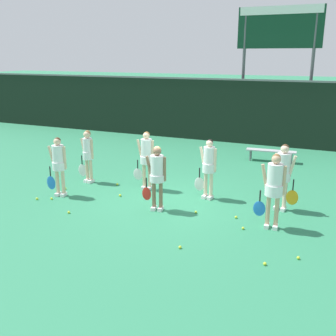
{
  "coord_description": "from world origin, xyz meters",
  "views": [
    {
      "loc": [
        4.05,
        -9.41,
        3.96
      ],
      "look_at": [
        -0.05,
        0.11,
        0.95
      ],
      "focal_mm": 42.0,
      "sensor_mm": 36.0,
      "label": 1
    }
  ],
  "objects_px": {
    "tennis_ball_11": "(52,199)",
    "tennis_ball_8": "(180,247)",
    "player_4": "(146,156)",
    "tennis_ball_5": "(65,189)",
    "tennis_ball_6": "(117,184)",
    "tennis_ball_1": "(196,212)",
    "tennis_ball_4": "(120,195)",
    "tennis_ball_7": "(37,199)",
    "player_5": "(209,164)",
    "tennis_ball_9": "(236,217)",
    "bench_courtside": "(271,152)",
    "player_1": "(157,172)",
    "tennis_ball_10": "(265,264)",
    "player_2": "(274,185)",
    "player_6": "(283,172)",
    "tennis_ball_3": "(298,258)",
    "player_3": "(88,152)",
    "tennis_ball_0": "(243,228)",
    "scoreboard": "(279,38)",
    "tennis_ball_2": "(69,212)",
    "player_0": "(58,162)"
  },
  "relations": [
    {
      "from": "player_2",
      "to": "player_6",
      "type": "xyz_separation_m",
      "value": [
        0.04,
        1.25,
        -0.02
      ]
    },
    {
      "from": "player_2",
      "to": "tennis_ball_0",
      "type": "bearing_deg",
      "value": -151.01
    },
    {
      "from": "player_5",
      "to": "player_1",
      "type": "bearing_deg",
      "value": -116.18
    },
    {
      "from": "tennis_ball_1",
      "to": "tennis_ball_4",
      "type": "relative_size",
      "value": 0.94
    },
    {
      "from": "tennis_ball_6",
      "to": "tennis_ball_11",
      "type": "bearing_deg",
      "value": -120.1
    },
    {
      "from": "tennis_ball_11",
      "to": "bench_courtside",
      "type": "bearing_deg",
      "value": 53.02
    },
    {
      "from": "tennis_ball_5",
      "to": "tennis_ball_6",
      "type": "relative_size",
      "value": 1.01
    },
    {
      "from": "tennis_ball_8",
      "to": "tennis_ball_7",
      "type": "bearing_deg",
      "value": 167.12
    },
    {
      "from": "player_3",
      "to": "player_2",
      "type": "bearing_deg",
      "value": -3.27
    },
    {
      "from": "player_1",
      "to": "tennis_ball_1",
      "type": "distance_m",
      "value": 1.44
    },
    {
      "from": "bench_courtside",
      "to": "player_6",
      "type": "xyz_separation_m",
      "value": [
        1.04,
        -4.85,
        0.67
      ]
    },
    {
      "from": "player_1",
      "to": "player_5",
      "type": "distance_m",
      "value": 1.66
    },
    {
      "from": "tennis_ball_2",
      "to": "tennis_ball_7",
      "type": "bearing_deg",
      "value": 162.45
    },
    {
      "from": "tennis_ball_11",
      "to": "tennis_ball_8",
      "type": "bearing_deg",
      "value": -16.04
    },
    {
      "from": "tennis_ball_11",
      "to": "tennis_ball_9",
      "type": "bearing_deg",
      "value": 8.55
    },
    {
      "from": "player_5",
      "to": "tennis_ball_4",
      "type": "xyz_separation_m",
      "value": [
        -2.37,
        -0.87,
        -0.97
      ]
    },
    {
      "from": "player_5",
      "to": "tennis_ball_9",
      "type": "xyz_separation_m",
      "value": [
        1.09,
        -1.1,
        -0.97
      ]
    },
    {
      "from": "tennis_ball_3",
      "to": "tennis_ball_9",
      "type": "height_order",
      "value": "same"
    },
    {
      "from": "tennis_ball_9",
      "to": "tennis_ball_11",
      "type": "height_order",
      "value": "tennis_ball_11"
    },
    {
      "from": "player_0",
      "to": "tennis_ball_11",
      "type": "xyz_separation_m",
      "value": [
        -0.02,
        -0.39,
        -0.98
      ]
    },
    {
      "from": "scoreboard",
      "to": "tennis_ball_1",
      "type": "distance_m",
      "value": 10.68
    },
    {
      "from": "tennis_ball_3",
      "to": "tennis_ball_10",
      "type": "bearing_deg",
      "value": -138.89
    },
    {
      "from": "tennis_ball_1",
      "to": "tennis_ball_6",
      "type": "distance_m",
      "value": 3.22
    },
    {
      "from": "player_0",
      "to": "tennis_ball_7",
      "type": "bearing_deg",
      "value": -134.65
    },
    {
      "from": "player_0",
      "to": "tennis_ball_0",
      "type": "height_order",
      "value": "player_0"
    },
    {
      "from": "tennis_ball_2",
      "to": "tennis_ball_7",
      "type": "relative_size",
      "value": 0.94
    },
    {
      "from": "player_0",
      "to": "player_6",
      "type": "bearing_deg",
      "value": 3.01
    },
    {
      "from": "tennis_ball_4",
      "to": "scoreboard",
      "type": "bearing_deg",
      "value": 73.28
    },
    {
      "from": "player_1",
      "to": "tennis_ball_6",
      "type": "height_order",
      "value": "player_1"
    },
    {
      "from": "player_5",
      "to": "tennis_ball_10",
      "type": "distance_m",
      "value": 3.92
    },
    {
      "from": "tennis_ball_7",
      "to": "tennis_ball_8",
      "type": "relative_size",
      "value": 1.08
    },
    {
      "from": "tennis_ball_4",
      "to": "tennis_ball_6",
      "type": "distance_m",
      "value": 1.03
    },
    {
      "from": "player_3",
      "to": "player_1",
      "type": "bearing_deg",
      "value": -14.65
    },
    {
      "from": "tennis_ball_9",
      "to": "tennis_ball_11",
      "type": "relative_size",
      "value": 0.98
    },
    {
      "from": "bench_courtside",
      "to": "tennis_ball_5",
      "type": "xyz_separation_m",
      "value": [
        -5.19,
        -5.79,
        -0.35
      ]
    },
    {
      "from": "player_2",
      "to": "player_6",
      "type": "height_order",
      "value": "player_2"
    },
    {
      "from": "tennis_ball_2",
      "to": "tennis_ball_8",
      "type": "xyz_separation_m",
      "value": [
        3.34,
        -0.64,
        -0.0
      ]
    },
    {
      "from": "tennis_ball_1",
      "to": "tennis_ball_4",
      "type": "bearing_deg",
      "value": 172.75
    },
    {
      "from": "bench_courtside",
      "to": "tennis_ball_8",
      "type": "height_order",
      "value": "bench_courtside"
    },
    {
      "from": "bench_courtside",
      "to": "tennis_ball_3",
      "type": "distance_m",
      "value": 7.61
    },
    {
      "from": "tennis_ball_3",
      "to": "tennis_ball_10",
      "type": "height_order",
      "value": "tennis_ball_10"
    },
    {
      "from": "player_4",
      "to": "tennis_ball_5",
      "type": "relative_size",
      "value": 25.29
    },
    {
      "from": "scoreboard",
      "to": "tennis_ball_6",
      "type": "bearing_deg",
      "value": -111.76
    },
    {
      "from": "player_3",
      "to": "tennis_ball_6",
      "type": "height_order",
      "value": "player_3"
    },
    {
      "from": "tennis_ball_2",
      "to": "tennis_ball_0",
      "type": "bearing_deg",
      "value": 10.73
    },
    {
      "from": "player_5",
      "to": "tennis_ball_8",
      "type": "relative_size",
      "value": 26.36
    },
    {
      "from": "player_0",
      "to": "player_4",
      "type": "height_order",
      "value": "player_4"
    },
    {
      "from": "tennis_ball_1",
      "to": "tennis_ball_4",
      "type": "distance_m",
      "value": 2.45
    },
    {
      "from": "bench_courtside",
      "to": "tennis_ball_11",
      "type": "bearing_deg",
      "value": -131.2
    },
    {
      "from": "bench_courtside",
      "to": "tennis_ball_11",
      "type": "relative_size",
      "value": 27.95
    }
  ]
}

